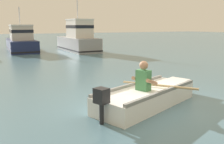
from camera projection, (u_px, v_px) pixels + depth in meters
name	position (u px, v px, depth m)	size (l,w,h in m)	color
ground_plane	(149.00, 105.00, 6.44)	(120.00, 120.00, 0.00)	slate
rowboat_with_person	(148.00, 96.00, 6.44)	(3.62, 2.11, 1.19)	white
moored_boat_navy	(21.00, 41.00, 19.91)	(2.18, 6.07, 3.49)	#19234C
moored_boat_grey	(78.00, 39.00, 19.93)	(1.97, 5.51, 4.26)	gray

